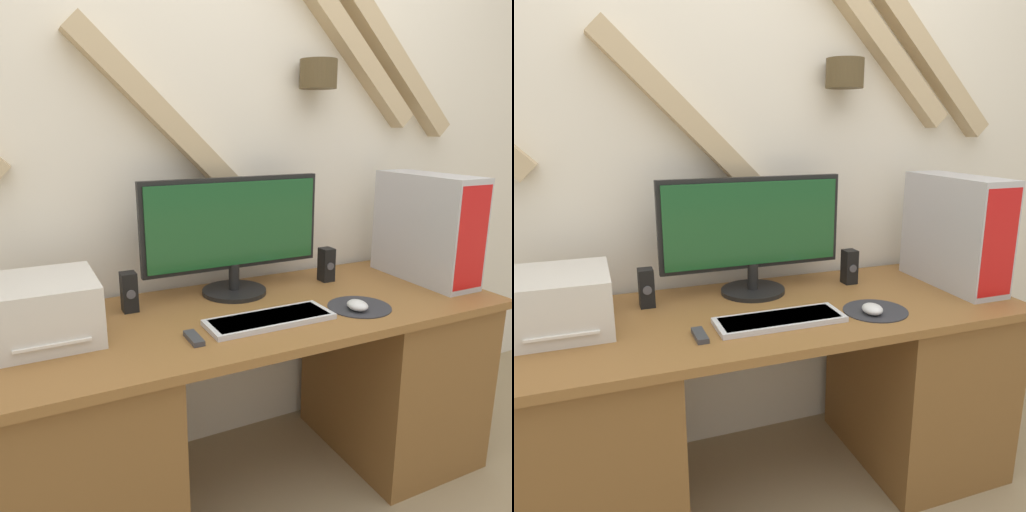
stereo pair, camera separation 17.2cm
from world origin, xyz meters
The scene contains 11 objects.
wall_back centered at (0.00, 0.75, 1.36)m, with size 6.40×0.20×2.70m.
desk centered at (0.00, 0.35, 0.38)m, with size 1.79×0.70×0.73m.
monitor centered at (-0.01, 0.54, 0.98)m, with size 0.71×0.25×0.45m.
keyboard centered at (-0.03, 0.22, 0.74)m, with size 0.43×0.15×0.02m.
mousepad centered at (0.32, 0.20, 0.74)m, with size 0.23×0.23×0.00m.
mouse centered at (0.29, 0.17, 0.75)m, with size 0.07×0.08×0.04m.
computer_tower centered at (0.78, 0.36, 0.95)m, with size 0.17×0.47×0.44m.
printer centered at (-0.69, 0.41, 0.83)m, with size 0.29×0.33×0.19m.
speaker_left centered at (-0.42, 0.53, 0.80)m, with size 0.05×0.06×0.14m.
speaker_right centered at (0.40, 0.52, 0.80)m, with size 0.05×0.06×0.14m.
remote_control centered at (-0.30, 0.19, 0.74)m, with size 0.03×0.10×0.02m.
Camera 1 is at (-0.75, -1.14, 1.36)m, focal length 35.00 mm.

